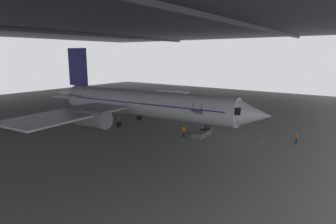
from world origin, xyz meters
TOP-DOWN VIEW (x-y plane):
  - ground_plane at (0.00, 0.00)m, footprint 110.00×110.00m
  - hangar_structure at (-0.06, 13.74)m, footprint 121.00×99.00m
  - airplane_main at (0.20, -0.78)m, footprint 37.99×39.22m
  - boarding_stairs at (0.50, -11.63)m, footprint 4.45×1.85m
  - crew_worker_near_nose at (4.23, -22.97)m, footprint 0.55×0.24m
  - crew_worker_by_stairs at (-1.62, -10.02)m, footprint 0.29×0.54m
  - traffic_cone_orange at (4.54, -18.13)m, footprint 0.36×0.36m

SIDE VIEW (x-z plane):
  - ground_plane at x=0.00m, z-range 0.00..0.00m
  - traffic_cone_orange at x=4.54m, z-range -0.01..0.59m
  - boarding_stairs at x=0.50m, z-range -1.66..3.15m
  - crew_worker_near_nose at x=4.23m, z-range 0.11..1.74m
  - crew_worker_by_stairs at x=-1.62m, z-range 0.12..1.82m
  - airplane_main at x=0.20m, z-range -2.50..9.66m
  - hangar_structure at x=-0.06m, z-range 8.20..25.84m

